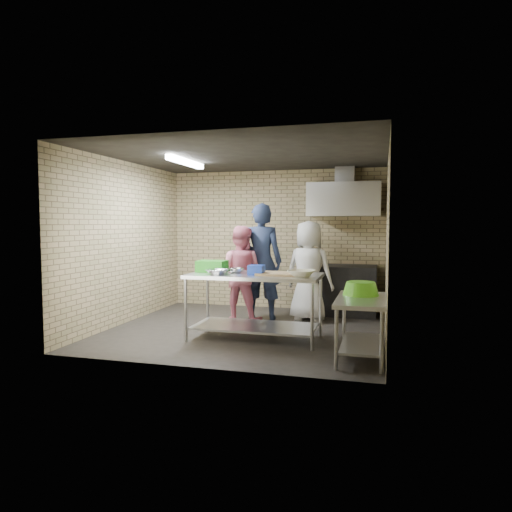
{
  "coord_description": "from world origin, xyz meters",
  "views": [
    {
      "loc": [
        2.04,
        -6.9,
        1.66
      ],
      "look_at": [
        0.1,
        0.2,
        1.15
      ],
      "focal_mm": 32.6,
      "sensor_mm": 36.0,
      "label": 1
    }
  ],
  "objects_px": {
    "green_crate": "(212,266)",
    "green_basin": "(361,288)",
    "side_counter": "(361,328)",
    "bottle_green": "(370,204)",
    "prep_table": "(255,306)",
    "bottle_red": "(348,204)",
    "man_navy": "(261,261)",
    "woman_white": "(309,271)",
    "blue_tub": "(256,270)",
    "woman_pink": "(240,274)",
    "stove": "(343,290)"
  },
  "relations": [
    {
      "from": "bottle_red",
      "to": "man_navy",
      "type": "distance_m",
      "value": 2.0
    },
    {
      "from": "green_crate",
      "to": "blue_tub",
      "type": "height_order",
      "value": "green_crate"
    },
    {
      "from": "man_navy",
      "to": "woman_pink",
      "type": "height_order",
      "value": "man_navy"
    },
    {
      "from": "bottle_green",
      "to": "stove",
      "type": "bearing_deg",
      "value": -151.93
    },
    {
      "from": "green_basin",
      "to": "woman_pink",
      "type": "relative_size",
      "value": 0.28
    },
    {
      "from": "side_counter",
      "to": "bottle_green",
      "type": "xyz_separation_m",
      "value": [
        0.0,
        2.99,
        1.64
      ]
    },
    {
      "from": "blue_tub",
      "to": "woman_white",
      "type": "xyz_separation_m",
      "value": [
        0.51,
        1.55,
        -0.16
      ]
    },
    {
      "from": "blue_tub",
      "to": "man_navy",
      "type": "bearing_deg",
      "value": 102.11
    },
    {
      "from": "side_counter",
      "to": "stove",
      "type": "xyz_separation_m",
      "value": [
        -0.45,
        2.75,
        0.08
      ]
    },
    {
      "from": "side_counter",
      "to": "stove",
      "type": "bearing_deg",
      "value": 99.29
    },
    {
      "from": "bottle_red",
      "to": "bottle_green",
      "type": "height_order",
      "value": "bottle_red"
    },
    {
      "from": "prep_table",
      "to": "bottle_red",
      "type": "relative_size",
      "value": 10.48
    },
    {
      "from": "bottle_red",
      "to": "woman_white",
      "type": "relative_size",
      "value": 0.11
    },
    {
      "from": "green_crate",
      "to": "bottle_green",
      "type": "xyz_separation_m",
      "value": [
        2.22,
        2.28,
        0.99
      ]
    },
    {
      "from": "woman_pink",
      "to": "woman_white",
      "type": "relative_size",
      "value": 0.95
    },
    {
      "from": "stove",
      "to": "bottle_red",
      "type": "distance_m",
      "value": 1.6
    },
    {
      "from": "stove",
      "to": "woman_pink",
      "type": "xyz_separation_m",
      "value": [
        -1.65,
        -1.01,
        0.36
      ]
    },
    {
      "from": "bottle_red",
      "to": "woman_pink",
      "type": "distance_m",
      "value": 2.44
    },
    {
      "from": "green_crate",
      "to": "bottle_green",
      "type": "height_order",
      "value": "bottle_green"
    },
    {
      "from": "prep_table",
      "to": "stove",
      "type": "bearing_deg",
      "value": 63.57
    },
    {
      "from": "man_navy",
      "to": "woman_pink",
      "type": "bearing_deg",
      "value": 31.98
    },
    {
      "from": "stove",
      "to": "man_navy",
      "type": "height_order",
      "value": "man_navy"
    },
    {
      "from": "green_crate",
      "to": "man_navy",
      "type": "bearing_deg",
      "value": 71.29
    },
    {
      "from": "blue_tub",
      "to": "prep_table",
      "type": "bearing_deg",
      "value": 116.57
    },
    {
      "from": "stove",
      "to": "bottle_green",
      "type": "distance_m",
      "value": 1.65
    },
    {
      "from": "woman_pink",
      "to": "side_counter",
      "type": "bearing_deg",
      "value": 143.02
    },
    {
      "from": "stove",
      "to": "green_basin",
      "type": "height_order",
      "value": "green_basin"
    },
    {
      "from": "bottle_red",
      "to": "woman_white",
      "type": "distance_m",
      "value": 1.61
    },
    {
      "from": "man_navy",
      "to": "woman_pink",
      "type": "distance_m",
      "value": 0.44
    },
    {
      "from": "bottle_green",
      "to": "woman_white",
      "type": "bearing_deg",
      "value": -135.45
    },
    {
      "from": "man_navy",
      "to": "green_basin",
      "type": "bearing_deg",
      "value": 129.02
    },
    {
      "from": "bottle_green",
      "to": "blue_tub",
      "type": "bearing_deg",
      "value": -120.52
    },
    {
      "from": "green_basin",
      "to": "woman_white",
      "type": "relative_size",
      "value": 0.27
    },
    {
      "from": "bottle_red",
      "to": "woman_pink",
      "type": "bearing_deg",
      "value": -143.58
    },
    {
      "from": "green_crate",
      "to": "green_basin",
      "type": "xyz_separation_m",
      "value": [
        2.2,
        -0.46,
        -0.19
      ]
    },
    {
      "from": "side_counter",
      "to": "woman_white",
      "type": "xyz_separation_m",
      "value": [
        -0.97,
        2.04,
        0.48
      ]
    },
    {
      "from": "green_basin",
      "to": "woman_pink",
      "type": "xyz_separation_m",
      "value": [
        -2.08,
        1.49,
        -0.02
      ]
    },
    {
      "from": "woman_white",
      "to": "bottle_green",
      "type": "bearing_deg",
      "value": -121.04
    },
    {
      "from": "side_counter",
      "to": "bottle_green",
      "type": "distance_m",
      "value": 3.41
    },
    {
      "from": "stove",
      "to": "green_basin",
      "type": "xyz_separation_m",
      "value": [
        0.43,
        -2.5,
        0.38
      ]
    },
    {
      "from": "stove",
      "to": "woman_white",
      "type": "distance_m",
      "value": 0.97
    },
    {
      "from": "bottle_red",
      "to": "bottle_green",
      "type": "xyz_separation_m",
      "value": [
        0.4,
        0.0,
        -0.01
      ]
    },
    {
      "from": "woman_pink",
      "to": "bottle_green",
      "type": "bearing_deg",
      "value": -146.53
    },
    {
      "from": "prep_table",
      "to": "bottle_green",
      "type": "bearing_deg",
      "value": 57.59
    },
    {
      "from": "man_navy",
      "to": "woman_white",
      "type": "xyz_separation_m",
      "value": [
        0.83,
        0.06,
        -0.15
      ]
    },
    {
      "from": "prep_table",
      "to": "stove",
      "type": "xyz_separation_m",
      "value": [
        1.07,
        2.16,
        -0.02
      ]
    },
    {
      "from": "green_crate",
      "to": "blue_tub",
      "type": "distance_m",
      "value": 0.78
    },
    {
      "from": "bottle_red",
      "to": "man_navy",
      "type": "bearing_deg",
      "value": -144.09
    },
    {
      "from": "prep_table",
      "to": "woman_pink",
      "type": "height_order",
      "value": "woman_pink"
    },
    {
      "from": "side_counter",
      "to": "man_navy",
      "type": "bearing_deg",
      "value": 132.16
    }
  ]
}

